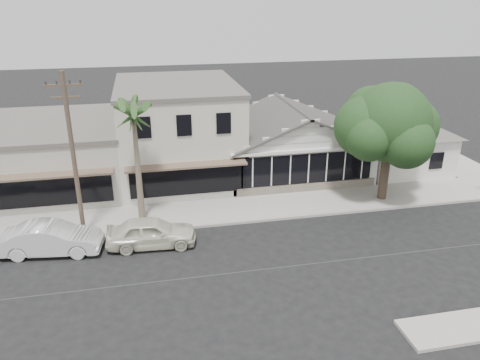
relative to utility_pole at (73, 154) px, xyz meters
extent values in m
plane|color=black|center=(9.00, -5.20, -4.79)|extent=(140.00, 140.00, 0.00)
cube|color=#9E9991|center=(1.00, 1.55, -4.71)|extent=(90.00, 3.50, 0.15)
cube|color=white|center=(14.00, 7.30, -3.29)|extent=(10.00, 8.00, 3.00)
cube|color=black|center=(14.00, 3.24, -3.04)|extent=(8.80, 0.10, 2.00)
cube|color=#60564C|center=(14.00, 3.25, -4.44)|extent=(9.60, 0.18, 0.70)
cube|color=white|center=(22.20, 6.30, -3.29)|extent=(6.00, 6.00, 3.00)
cube|color=beige|center=(6.00, 8.30, -1.54)|extent=(8.00, 10.00, 6.50)
cube|color=#BBB6A8|center=(-3.00, 8.30, -2.69)|extent=(10.00, 10.00, 4.20)
cylinder|color=brown|center=(0.00, 0.00, -0.29)|extent=(0.24, 0.24, 9.00)
cube|color=brown|center=(0.00, 0.00, 3.51)|extent=(1.80, 0.12, 0.12)
cube|color=brown|center=(0.00, 0.00, 2.91)|extent=(1.40, 0.12, 0.12)
imported|color=silver|center=(3.61, -1.76, -4.00)|extent=(4.76, 2.16, 1.59)
imported|color=silver|center=(-1.39, -1.45, -3.97)|extent=(5.13, 2.32, 1.63)
cylinder|color=brown|center=(18.33, 1.18, -3.29)|extent=(0.56, 0.56, 3.00)
sphere|color=#1A3515|center=(18.33, 1.18, 0.36)|extent=(4.87, 4.87, 4.87)
sphere|color=#1A3515|center=(20.01, 1.74, -0.11)|extent=(3.56, 3.56, 3.56)
sphere|color=#1A3515|center=(16.83, 1.55, 0.08)|extent=(3.75, 3.75, 3.75)
sphere|color=#1A3515|center=(18.70, -0.23, -0.48)|extent=(3.18, 3.18, 3.18)
sphere|color=#1A3515|center=(17.77, 2.68, 0.64)|extent=(3.37, 3.37, 3.37)
sphere|color=#1A3515|center=(19.45, 2.49, 1.02)|extent=(3.00, 3.00, 3.00)
sphere|color=#1A3515|center=(16.64, 0.43, -0.29)|extent=(2.81, 2.81, 2.81)
cone|color=#726651|center=(3.15, 1.15, -1.66)|extent=(0.40, 0.40, 6.26)
camera|label=1|loc=(3.73, -23.95, 7.69)|focal=35.00mm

